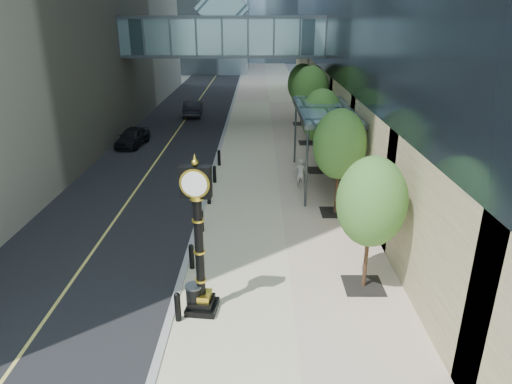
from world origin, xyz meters
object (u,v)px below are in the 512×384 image
street_clock (199,249)px  car_far (193,108)px  pedestrian (301,173)px  trash_bin (194,299)px  car_near (133,137)px

street_clock → car_far: size_ratio=1.15×
pedestrian → car_far: pedestrian is taller
trash_bin → car_far: 31.47m
street_clock → pedestrian: size_ratio=2.99×
pedestrian → car_far: size_ratio=0.38×
car_near → street_clock: bearing=-62.5°
trash_bin → car_near: car_near is taller
car_near → trash_bin: bearing=-63.2°
trash_bin → car_near: 21.59m
street_clock → trash_bin: bearing=-162.0°
pedestrian → car_near: 14.72m
trash_bin → pedestrian: bearing=68.8°
car_near → car_far: 11.26m
pedestrian → street_clock: bearing=81.5°
street_clock → car_near: street_clock is taller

